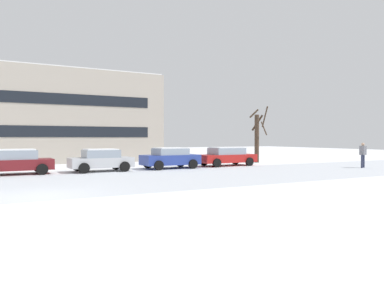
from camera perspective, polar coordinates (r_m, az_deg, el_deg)
name	(u,v)px	position (r m, az deg, el deg)	size (l,w,h in m)	color
ground_plane	(38,197)	(14.26, -22.85, -7.64)	(120.00, 120.00, 0.00)	white
road_surface	(30,185)	(17.90, -23.88, -5.91)	(80.00, 9.35, 0.00)	silver
parked_car_maroon	(16,162)	(23.45, -25.66, -2.49)	(3.99, 2.08, 1.47)	maroon
parked_car_silver	(101,160)	(23.81, -13.98, -2.42)	(3.90, 2.09, 1.43)	silver
parked_car_blue	(170,158)	(25.42, -3.41, -2.15)	(3.99, 2.16, 1.45)	#283D93
parked_car_red	(227,156)	(27.94, 5.41, -1.91)	(4.57, 2.11, 1.42)	red
pedestrian_crossing	(363,153)	(28.63, 25.05, -1.30)	(0.52, 0.42, 1.78)	#2D334C
tree_far_right	(257,136)	(32.15, 10.12, 1.30)	(1.45, 1.72, 4.81)	#423326
building_far_left	(64,118)	(36.79, -19.24, 3.81)	(15.89, 10.65, 7.99)	#B2A899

